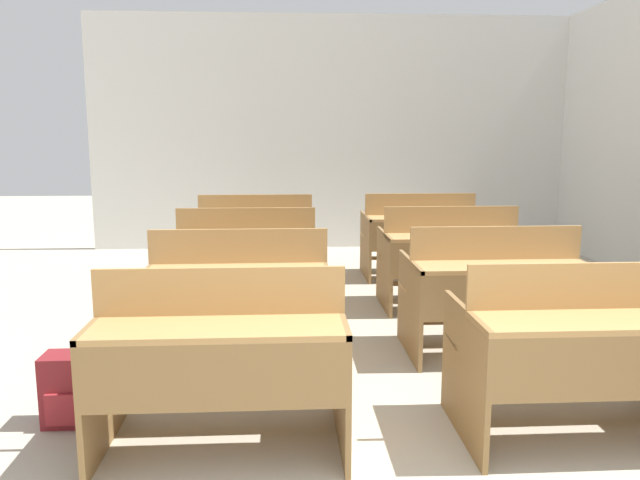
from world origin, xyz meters
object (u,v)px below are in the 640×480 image
at_px(bench_second_left, 239,293).
at_px(bench_third_left, 247,258).
at_px(bench_third_right, 450,256).
at_px(bench_front_right, 582,349).
at_px(bench_back_right, 420,234).
at_px(bench_back_left, 256,236).
at_px(bench_second_right, 494,289).
at_px(schoolbag, 69,389).
at_px(bench_front_left, 222,357).

bearing_deg(bench_second_left, bench_third_left, 90.94).
bearing_deg(bench_third_right, bench_front_right, -89.74).
height_order(bench_second_left, bench_back_right, same).
height_order(bench_back_left, bench_back_right, same).
bearing_deg(bench_second_right, bench_third_left, 146.07).
height_order(bench_third_right, schoolbag, bench_third_right).
height_order(bench_second_right, schoolbag, bench_second_right).
relative_size(bench_second_left, schoolbag, 3.10).
bearing_deg(bench_third_left, bench_second_right, -33.93).
xyz_separation_m(bench_front_right, schoolbag, (-2.71, 0.32, -0.29)).
xyz_separation_m(bench_back_right, schoolbag, (-2.69, -3.45, -0.29)).
bearing_deg(bench_third_left, bench_third_right, 0.21).
relative_size(bench_front_left, bench_back_right, 1.00).
distance_m(bench_second_right, schoolbag, 2.86).
distance_m(bench_second_left, bench_second_right, 1.81).
relative_size(bench_front_left, bench_second_left, 1.00).
bearing_deg(schoolbag, bench_back_right, 52.04).
bearing_deg(bench_front_right, bench_second_left, 145.81).
height_order(bench_third_left, schoolbag, bench_third_left).
relative_size(bench_second_left, bench_third_right, 1.00).
height_order(bench_front_left, bench_back_right, same).
bearing_deg(bench_third_right, bench_back_right, 90.31).
relative_size(bench_front_left, bench_front_right, 1.00).
xyz_separation_m(bench_front_left, bench_second_left, (0.00, 1.25, 0.00)).
relative_size(bench_third_left, bench_back_left, 1.00).
bearing_deg(bench_front_left, bench_third_right, 53.94).
distance_m(bench_front_left, bench_back_right, 4.19).
bearing_deg(schoolbag, bench_third_right, 39.10).
relative_size(bench_front_left, schoolbag, 3.10).
xyz_separation_m(bench_front_left, bench_third_right, (1.83, 2.51, 0.00)).
bearing_deg(bench_back_right, bench_third_right, -89.69).
relative_size(bench_third_left, bench_back_right, 1.00).
bearing_deg(bench_front_left, bench_second_left, 89.92).
relative_size(bench_second_right, bench_third_left, 1.00).
height_order(bench_front_right, bench_third_right, same).
distance_m(bench_third_left, schoolbag, 2.36).
bearing_deg(bench_second_right, bench_third_right, 89.24).
distance_m(bench_front_right, bench_back_left, 4.16).
relative_size(bench_back_left, schoolbag, 3.10).
height_order(bench_front_right, bench_back_left, same).
height_order(bench_second_left, schoolbag, bench_second_left).
height_order(bench_front_left, bench_front_right, same).
relative_size(bench_front_left, bench_second_right, 1.00).
xyz_separation_m(bench_front_left, bench_front_right, (1.84, 0.00, 0.00)).
bearing_deg(bench_front_right, schoolbag, 173.33).
bearing_deg(bench_front_right, bench_third_right, 90.26).
distance_m(bench_second_right, bench_third_right, 1.24).
distance_m(bench_second_left, bench_back_left, 2.49).
bearing_deg(schoolbag, bench_front_right, -6.67).
relative_size(bench_front_left, bench_back_left, 1.00).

